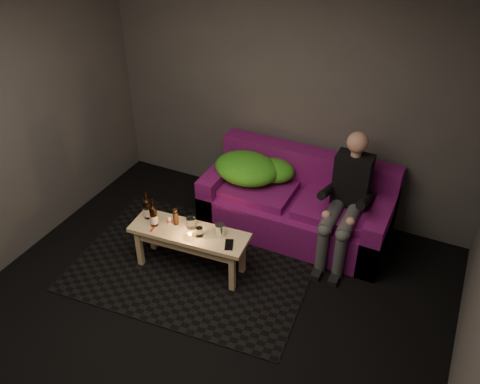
% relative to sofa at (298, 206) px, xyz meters
% --- Properties ---
extents(floor, '(4.50, 4.50, 0.00)m').
position_rel_sofa_xyz_m(floor, '(-0.31, -1.82, -0.29)').
color(floor, black).
rests_on(floor, ground).
extents(room, '(4.50, 4.50, 4.50)m').
position_rel_sofa_xyz_m(room, '(-0.31, -1.35, 1.35)').
color(room, silver).
rests_on(room, ground).
extents(rug, '(2.33, 1.78, 0.01)m').
position_rel_sofa_xyz_m(rug, '(-0.69, -0.96, -0.29)').
color(rug, black).
rests_on(rug, floor).
extents(sofa, '(1.87, 0.84, 0.81)m').
position_rel_sofa_xyz_m(sofa, '(0.00, 0.00, 0.00)').
color(sofa, '#660D5C').
rests_on(sofa, floor).
extents(green_blanket, '(0.82, 0.56, 0.28)m').
position_rel_sofa_xyz_m(green_blanket, '(-0.52, -0.01, 0.32)').
color(green_blanket, '#36971B').
rests_on(green_blanket, sofa).
extents(person, '(0.34, 0.78, 1.25)m').
position_rel_sofa_xyz_m(person, '(0.51, -0.15, 0.36)').
color(person, black).
rests_on(person, sofa).
extents(coffee_table, '(1.13, 0.44, 0.45)m').
position_rel_sofa_xyz_m(coffee_table, '(-0.69, -1.01, 0.08)').
color(coffee_table, '#EBC889').
rests_on(coffee_table, rug).
extents(beer_bottle_a, '(0.07, 0.07, 0.28)m').
position_rel_sofa_xyz_m(beer_bottle_a, '(-1.14, -1.00, 0.26)').
color(beer_bottle_a, black).
rests_on(beer_bottle_a, coffee_table).
extents(beer_bottle_b, '(0.07, 0.07, 0.29)m').
position_rel_sofa_xyz_m(beer_bottle_b, '(-1.02, -1.07, 0.27)').
color(beer_bottle_b, black).
rests_on(beer_bottle_b, coffee_table).
extents(salt_shaker, '(0.04, 0.04, 0.08)m').
position_rel_sofa_xyz_m(salt_shaker, '(-0.91, -0.99, 0.20)').
color(salt_shaker, silver).
rests_on(salt_shaker, coffee_table).
extents(pepper_mill, '(0.07, 0.07, 0.13)m').
position_rel_sofa_xyz_m(pepper_mill, '(-0.85, -0.97, 0.23)').
color(pepper_mill, black).
rests_on(pepper_mill, coffee_table).
extents(tumbler_back, '(0.12, 0.12, 0.10)m').
position_rel_sofa_xyz_m(tumbler_back, '(-0.69, -0.95, 0.21)').
color(tumbler_back, white).
rests_on(tumbler_back, coffee_table).
extents(tealight, '(0.06, 0.06, 0.04)m').
position_rel_sofa_xyz_m(tealight, '(-0.63, -1.08, 0.18)').
color(tealight, white).
rests_on(tealight, coffee_table).
extents(tumbler_front, '(0.08, 0.08, 0.08)m').
position_rel_sofa_xyz_m(tumbler_front, '(-0.57, -1.03, 0.20)').
color(tumbler_front, white).
rests_on(tumbler_front, coffee_table).
extents(steel_cup, '(0.09, 0.09, 0.12)m').
position_rel_sofa_xyz_m(steel_cup, '(-0.40, -0.94, 0.22)').
color(steel_cup, silver).
rests_on(steel_cup, coffee_table).
extents(smartphone, '(0.12, 0.16, 0.01)m').
position_rel_sofa_xyz_m(smartphone, '(-0.27, -1.03, 0.16)').
color(smartphone, black).
rests_on(smartphone, coffee_table).
extents(red_lighter, '(0.03, 0.07, 0.01)m').
position_rel_sofa_xyz_m(red_lighter, '(-1.00, -1.14, 0.17)').
color(red_lighter, red).
rests_on(red_lighter, coffee_table).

